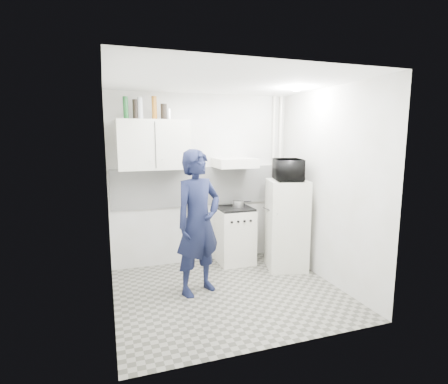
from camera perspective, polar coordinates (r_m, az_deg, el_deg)
name	(u,v)px	position (r m, az deg, el deg)	size (l,w,h in m)	color
floor	(229,292)	(4.63, 0.81, -16.05)	(2.80, 2.80, 0.00)	slate
ceiling	(229,81)	(4.24, 0.90, 17.66)	(2.80, 2.80, 0.00)	white
wall_back	(202,180)	(5.43, -3.60, 2.00)	(2.80, 2.80, 0.00)	silver
wall_left	(108,198)	(4.00, -18.37, -0.98)	(2.60, 2.60, 0.00)	silver
wall_right	(327,186)	(4.89, 16.48, 0.87)	(2.60, 2.60, 0.00)	silver
person	(198,223)	(4.36, -4.23, -5.01)	(0.66, 0.43, 1.81)	black
stove	(235,236)	(5.51, 1.77, -7.19)	(0.53, 0.53, 0.85)	silver
fridge	(287,225)	(5.30, 10.20, -5.28)	(0.55, 0.55, 1.33)	white
stove_top	(235,208)	(5.40, 1.79, -2.69)	(0.51, 0.51, 0.03)	black
saucepan	(238,204)	(5.43, 2.34, -1.94)	(0.18, 0.18, 0.10)	silver
microwave	(288,170)	(5.16, 10.45, 3.60)	(0.38, 0.56, 0.31)	black
bottle_a	(126,108)	(5.05, -15.76, 13.09)	(0.07, 0.07, 0.30)	#144C1E
bottle_b	(135,109)	(5.06, -14.29, 12.95)	(0.07, 0.07, 0.27)	black
bottle_c	(140,108)	(5.06, -13.54, 13.12)	(0.07, 0.07, 0.29)	#B2B7BC
bottle_d	(154,108)	(5.09, -11.31, 13.31)	(0.07, 0.07, 0.32)	brown
canister_a	(164,112)	(5.10, -9.81, 12.79)	(0.09, 0.09, 0.22)	black
canister_b	(168,114)	(5.11, -9.09, 12.43)	(0.08, 0.08, 0.15)	silver
upper_cabinet	(154,145)	(5.07, -11.41, 7.57)	(1.00, 0.35, 0.70)	white
range_hood	(235,163)	(5.30, 1.80, 4.77)	(0.60, 0.50, 0.14)	silver
backsplash	(202,186)	(5.43, -3.55, 0.93)	(2.74, 0.03, 0.60)	white
pipe_a	(279,177)	(5.83, 9.04, 2.39)	(0.05, 0.05, 2.60)	silver
pipe_b	(273,178)	(5.78, 7.99, 2.35)	(0.04, 0.04, 2.60)	silver
ceiling_spot_fixture	(296,90)	(4.84, 11.73, 16.05)	(0.10, 0.10, 0.02)	white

